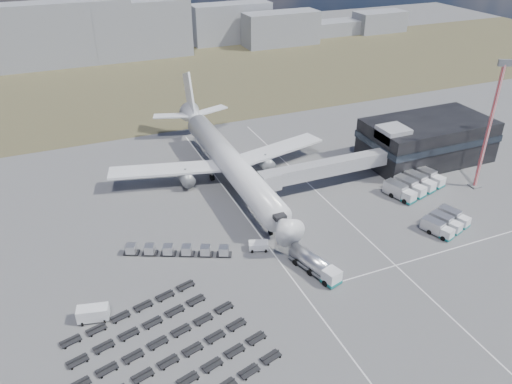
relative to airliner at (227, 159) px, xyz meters
name	(u,v)px	position (x,y,z in m)	size (l,w,h in m)	color
ground	(292,261)	(0.00, -32.38, -5.29)	(420.00, 420.00, 0.00)	#565659
grass_strip	(152,83)	(0.00, 77.62, -5.29)	(420.00, 90.00, 0.01)	brown
lane_markings	(332,240)	(9.77, -29.38, -5.29)	(47.12, 110.00, 0.01)	silver
terminal	(426,140)	(47.77, -8.41, -0.04)	(30.40, 16.40, 11.00)	black
jet_bridge	(317,170)	(15.90, -11.95, -0.24)	(30.30, 3.80, 7.05)	#939399
airliner	(227,159)	(0.00, 0.00, 0.00)	(51.59, 64.53, 17.62)	white
skyline	(68,39)	(-23.30, 118.51, 3.49)	(296.59, 25.39, 23.50)	gray
fuel_tanker	(315,264)	(2.18, -36.46, -3.62)	(5.37, 10.64, 3.34)	white
pushback_tug	(258,246)	(-4.00, -26.91, -4.52)	(3.49, 1.96, 1.55)	white
utility_van	(93,314)	(-33.57, -33.61, -4.09)	(4.56, 2.06, 2.41)	white
catering_truck	(245,180)	(2.41, -4.24, -3.76)	(4.25, 7.00, 3.00)	white
service_trucks_near	(446,222)	(31.71, -34.50, -3.95)	(9.66, 8.43, 2.47)	white
service_trucks_far	(415,184)	(35.78, -20.07, -3.73)	(14.39, 10.44, 2.87)	white
uld_row	(177,250)	(-17.82, -22.76, -4.25)	(18.12, 9.56, 1.74)	black
baggage_dollies	(162,354)	(-25.82, -44.43, -4.95)	(29.55, 27.25, 0.68)	black
floodlight_mast	(489,127)	(49.27, -23.95, 8.80)	(2.64, 2.17, 28.12)	red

